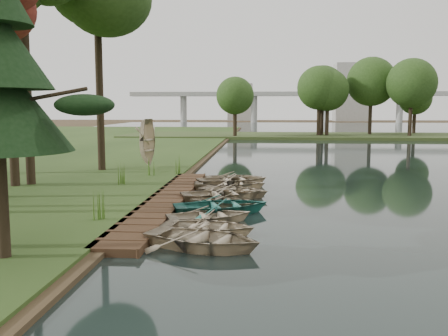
# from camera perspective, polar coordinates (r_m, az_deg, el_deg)

# --- Properties ---
(ground) EXTENTS (300.00, 300.00, 0.00)m
(ground) POSITION_cam_1_polar(r_m,az_deg,el_deg) (21.86, -2.47, -4.25)
(ground) COLOR #3D2F1D
(boardwalk) EXTENTS (1.60, 16.00, 0.30)m
(boardwalk) POSITION_cam_1_polar(r_m,az_deg,el_deg) (22.08, -6.60, -3.78)
(boardwalk) COLOR #3A2616
(boardwalk) RESTS_ON ground
(peninsula) EXTENTS (50.00, 14.00, 0.45)m
(peninsula) POSITION_cam_1_polar(r_m,az_deg,el_deg) (71.60, 8.81, 3.64)
(peninsula) COLOR #34441E
(peninsula) RESTS_ON ground
(far_trees) EXTENTS (45.60, 5.60, 8.80)m
(far_trees) POSITION_cam_1_polar(r_m,az_deg,el_deg) (71.35, 6.20, 8.65)
(far_trees) COLOR black
(far_trees) RESTS_ON peninsula
(bridge) EXTENTS (95.90, 4.00, 8.60)m
(bridge) POSITION_cam_1_polar(r_m,az_deg,el_deg) (141.65, 8.49, 8.01)
(bridge) COLOR #A5A5A0
(bridge) RESTS_ON ground
(building_a) EXTENTS (10.00, 8.00, 18.00)m
(building_a) POSITION_cam_1_polar(r_m,az_deg,el_deg) (163.66, 14.27, 8.39)
(building_a) COLOR #A5A5A0
(building_a) RESTS_ON ground
(building_b) EXTENTS (8.00, 8.00, 12.00)m
(building_b) POSITION_cam_1_polar(r_m,az_deg,el_deg) (166.47, 1.88, 7.53)
(building_b) COLOR #A5A5A0
(building_b) RESTS_ON ground
(rowboat_0) EXTENTS (4.31, 3.69, 0.75)m
(rowboat_0) POSITION_cam_1_polar(r_m,az_deg,el_deg) (15.02, -2.44, -7.77)
(rowboat_0) COLOR tan
(rowboat_0) RESTS_ON water
(rowboat_1) EXTENTS (3.40, 2.65, 0.65)m
(rowboat_1) POSITION_cam_1_polar(r_m,az_deg,el_deg) (16.65, -1.82, -6.49)
(rowboat_1) COLOR tan
(rowboat_1) RESTS_ON water
(rowboat_2) EXTENTS (3.77, 3.26, 0.65)m
(rowboat_2) POSITION_cam_1_polar(r_m,az_deg,el_deg) (18.25, -1.61, -5.28)
(rowboat_2) COLOR tan
(rowboat_2) RESTS_ON water
(rowboat_3) EXTENTS (4.46, 3.77, 0.79)m
(rowboat_3) POSITION_cam_1_polar(r_m,az_deg,el_deg) (19.75, -0.24, -4.15)
(rowboat_3) COLOR #276E62
(rowboat_3) RESTS_ON water
(rowboat_4) EXTENTS (3.68, 3.18, 0.64)m
(rowboat_4) POSITION_cam_1_polar(r_m,az_deg,el_deg) (20.96, 0.29, -3.70)
(rowboat_4) COLOR tan
(rowboat_4) RESTS_ON water
(rowboat_5) EXTENTS (4.34, 3.70, 0.76)m
(rowboat_5) POSITION_cam_1_polar(r_m,az_deg,el_deg) (22.46, -0.24, -2.82)
(rowboat_5) COLOR tan
(rowboat_5) RESTS_ON water
(rowboat_6) EXTENTS (3.98, 3.37, 0.70)m
(rowboat_6) POSITION_cam_1_polar(r_m,az_deg,el_deg) (23.63, 1.10, -2.41)
(rowboat_6) COLOR tan
(rowboat_6) RESTS_ON water
(rowboat_7) EXTENTS (3.81, 2.86, 0.75)m
(rowboat_7) POSITION_cam_1_polar(r_m,az_deg,el_deg) (25.39, 0.67, -1.70)
(rowboat_7) COLOR tan
(rowboat_7) RESTS_ON water
(rowboat_8) EXTENTS (4.51, 3.82, 0.79)m
(rowboat_8) POSITION_cam_1_polar(r_m,az_deg,el_deg) (26.70, 1.00, -1.23)
(rowboat_8) COLOR tan
(rowboat_8) RESTS_ON water
(rowboat_9) EXTENTS (3.51, 2.72, 0.67)m
(rowboat_9) POSITION_cam_1_polar(r_m,az_deg,el_deg) (28.01, 1.11, -0.97)
(rowboat_9) COLOR tan
(rowboat_9) RESTS_ON water
(stored_rowboat) EXTENTS (3.75, 3.18, 0.66)m
(stored_rowboat) POSITION_cam_1_polar(r_m,az_deg,el_deg) (33.49, -8.63, 0.67)
(stored_rowboat) COLOR tan
(stored_rowboat) RESTS_ON bank
(reeds_0) EXTENTS (0.60, 0.60, 1.02)m
(reeds_0) POSITION_cam_1_polar(r_m,az_deg,el_deg) (18.12, -14.16, -4.18)
(reeds_0) COLOR #3F661E
(reeds_0) RESTS_ON bank
(reeds_1) EXTENTS (0.60, 0.60, 1.08)m
(reeds_1) POSITION_cam_1_polar(r_m,az_deg,el_deg) (26.22, -11.51, -0.65)
(reeds_1) COLOR #3F661E
(reeds_1) RESTS_ON bank
(reeds_2) EXTENTS (0.60, 0.60, 1.05)m
(reeds_2) POSITION_cam_1_polar(r_m,az_deg,el_deg) (29.40, -8.51, 0.19)
(reeds_2) COLOR #3F661E
(reeds_2) RESTS_ON bank
(reeds_3) EXTENTS (0.60, 0.60, 1.04)m
(reeds_3) POSITION_cam_1_polar(r_m,az_deg,el_deg) (30.07, -5.52, 0.37)
(reeds_3) COLOR #3F661E
(reeds_3) RESTS_ON bank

